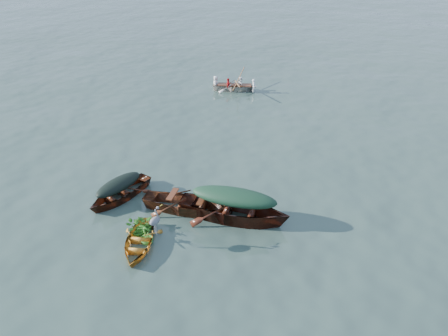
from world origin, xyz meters
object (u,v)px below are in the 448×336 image
at_px(open_wooden_boat, 188,211).
at_px(heron, 155,225).
at_px(rowed_boat, 234,91).
at_px(green_tarp_boat, 234,220).
at_px(dark_covered_boat, 120,198).
at_px(yellow_dinghy, 139,246).

height_order(open_wooden_boat, heron, heron).
bearing_deg(rowed_boat, green_tarp_boat, -175.02).
bearing_deg(dark_covered_boat, heron, -21.50).
relative_size(open_wooden_boat, rowed_boat, 1.24).
distance_m(yellow_dinghy, dark_covered_boat, 2.82).
height_order(dark_covered_boat, green_tarp_boat, green_tarp_boat).
height_order(yellow_dinghy, dark_covered_boat, dark_covered_boat).
distance_m(open_wooden_boat, rowed_boat, 11.82).
distance_m(green_tarp_boat, rowed_boat, 12.13).
bearing_deg(green_tarp_boat, dark_covered_boat, 89.11).
distance_m(open_wooden_boat, heron, 2.13).
relative_size(yellow_dinghy, rowed_boat, 0.80).
relative_size(dark_covered_boat, open_wooden_boat, 0.81).
xyz_separation_m(dark_covered_boat, open_wooden_boat, (2.45, 0.81, 0.00)).
bearing_deg(rowed_boat, dark_covered_boat, 164.80).
height_order(green_tarp_boat, heron, heron).
height_order(dark_covered_boat, open_wooden_boat, open_wooden_boat).
height_order(open_wooden_boat, rowed_boat, open_wooden_boat).
height_order(dark_covered_boat, rowed_boat, dark_covered_boat).
bearing_deg(dark_covered_boat, rowed_boat, 104.34).
bearing_deg(open_wooden_boat, green_tarp_boat, -91.20).
relative_size(open_wooden_boat, heron, 4.69).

